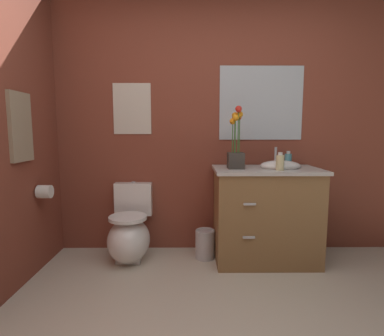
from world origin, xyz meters
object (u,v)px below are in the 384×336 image
object	(u,v)px
wall_poster	(132,109)
wall_mirror	(261,103)
trash_bin	(205,244)
toilet	(130,234)
flower_vase	(236,148)
hanging_towel	(21,127)
vanity_cabinet	(266,214)
toilet_paper_roll	(45,192)
soap_bottle	(280,162)
lotion_bottle	(288,160)

from	to	relation	value
wall_poster	wall_mirror	bearing A→B (deg)	0.00
trash_bin	toilet	bearing A→B (deg)	-178.35
toilet	wall_poster	world-z (taller)	wall_poster
trash_bin	wall_poster	bearing A→B (deg)	160.43
flower_vase	trash_bin	xyz separation A→B (m)	(-0.26, 0.07, -0.90)
wall_mirror	hanging_towel	distance (m)	2.08
toilet	flower_vase	bearing A→B (deg)	-2.94
vanity_cabinet	toilet_paper_roll	bearing A→B (deg)	-174.91
flower_vase	vanity_cabinet	bearing A→B (deg)	4.60
flower_vase	toilet_paper_roll	bearing A→B (deg)	-174.82
wall_mirror	toilet_paper_roll	world-z (taller)	wall_mirror
toilet	soap_bottle	xyz separation A→B (m)	(1.31, -0.17, 0.68)
hanging_towel	toilet	bearing A→B (deg)	28.83
soap_bottle	lotion_bottle	world-z (taller)	soap_bottle
toilet	soap_bottle	world-z (taller)	soap_bottle
trash_bin	wall_mirror	size ratio (longest dim) A/B	0.34
trash_bin	wall_mirror	world-z (taller)	wall_mirror
wall_poster	toilet_paper_roll	bearing A→B (deg)	-145.04
flower_vase	wall_mirror	xyz separation A→B (m)	(0.28, 0.32, 0.41)
soap_bottle	wall_mirror	size ratio (longest dim) A/B	0.19
lotion_bottle	toilet_paper_roll	world-z (taller)	lotion_bottle
lotion_bottle	wall_mirror	world-z (taller)	wall_mirror
lotion_bottle	hanging_towel	world-z (taller)	hanging_towel
soap_bottle	hanging_towel	size ratio (longest dim) A/B	0.29
wall_poster	soap_bottle	bearing A→B (deg)	-18.54
trash_bin	flower_vase	bearing A→B (deg)	-14.75
vanity_cabinet	trash_bin	size ratio (longest dim) A/B	3.81
vanity_cabinet	wall_mirror	bearing A→B (deg)	90.53
vanity_cabinet	hanging_towel	world-z (taller)	hanging_towel
lotion_bottle	hanging_towel	distance (m)	2.24
flower_vase	toilet	bearing A→B (deg)	177.06
lotion_bottle	trash_bin	xyz separation A→B (m)	(-0.76, -0.03, -0.78)
vanity_cabinet	soap_bottle	distance (m)	0.51
toilet_paper_roll	soap_bottle	bearing A→B (deg)	0.67
vanity_cabinet	wall_poster	world-z (taller)	wall_poster
vanity_cabinet	soap_bottle	size ratio (longest dim) A/B	6.81
toilet	hanging_towel	bearing A→B (deg)	-151.17
wall_poster	toilet_paper_roll	xyz separation A→B (m)	(-0.66, -0.46, -0.72)
wall_poster	hanging_towel	xyz separation A→B (m)	(-0.72, -0.66, -0.18)
lotion_bottle	wall_poster	world-z (taller)	wall_poster
soap_bottle	flower_vase	bearing A→B (deg)	160.73
toilet	wall_poster	size ratio (longest dim) A/B	1.43
lotion_bottle	trash_bin	world-z (taller)	lotion_bottle
trash_bin	wall_poster	world-z (taller)	wall_poster
toilet_paper_roll	trash_bin	bearing A→B (deg)	9.04
toilet	hanging_towel	xyz separation A→B (m)	(-0.72, -0.40, 0.97)
wall_poster	toilet	bearing A→B (deg)	-90.00
toilet	flower_vase	xyz separation A→B (m)	(0.96, -0.05, 0.79)
toilet	wall_poster	xyz separation A→B (m)	(0.00, 0.27, 1.15)
soap_bottle	toilet_paper_roll	size ratio (longest dim) A/B	1.38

